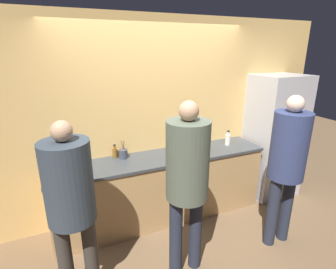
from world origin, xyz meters
The scene contains 12 objects.
ground_plane centered at (0.00, 0.00, 0.00)m, with size 14.00×14.00×0.00m, color brown.
wall_back centered at (0.00, 0.62, 1.30)m, with size 5.20×0.06×2.60m.
counter centered at (0.00, 0.34, 0.45)m, with size 2.79×0.60×0.89m.
refrigerator centered at (1.82, 0.29, 0.92)m, with size 0.74×0.64×1.85m.
person_left centered at (-1.14, -0.46, 1.03)m, with size 0.40×0.40×1.68m.
person_center centered at (-0.12, -0.59, 1.09)m, with size 0.40×0.40×1.78m.
person_right centered at (1.07, -0.65, 1.07)m, with size 0.38×0.38×1.76m.
fruit_bowl centered at (0.22, 0.27, 0.95)m, with size 0.27×0.27×0.15m.
utensil_crock centered at (-0.47, 0.47, 0.96)m, with size 0.11×0.11×0.24m.
bottle_clear centered at (1.02, 0.34, 0.98)m, with size 0.08×0.08×0.21m.
bottle_amber centered at (-0.56, 0.52, 0.96)m, with size 0.06×0.06×0.17m.
cup_blue centered at (-1.10, 0.33, 0.94)m, with size 0.10×0.10×0.09m.
Camera 1 is at (-1.16, -2.53, 2.20)m, focal length 28.00 mm.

